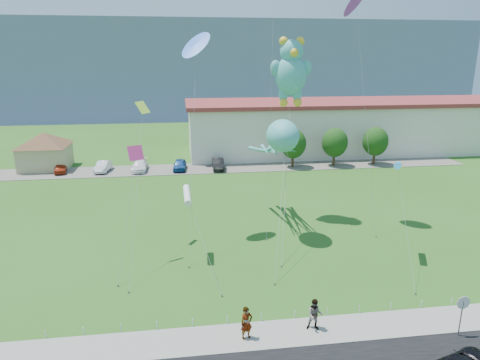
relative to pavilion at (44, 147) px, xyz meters
name	(u,v)px	position (x,y,z in m)	size (l,w,h in m)	color
ground	(273,307)	(24.00, -38.00, -3.02)	(160.00, 160.00, 0.00)	#2B5718
sidewalk	(284,334)	(24.00, -40.75, -2.97)	(80.00, 2.50, 0.10)	gray
parking_strip	(221,168)	(24.00, -3.00, -2.99)	(70.00, 6.00, 0.06)	#59544C
hill_ridge	(196,66)	(24.00, 82.00, 9.48)	(160.00, 50.00, 25.00)	slate
pavilion	(44,147)	(0.00, 0.00, 0.00)	(9.20, 9.20, 5.00)	tan
warehouse	(372,125)	(50.00, 6.00, 1.10)	(61.00, 15.00, 8.20)	beige
stop_sign	(463,306)	(33.50, -42.21, -1.15)	(0.80, 0.07, 2.50)	slate
rope_fence	(278,315)	(24.00, -39.30, -2.77)	(26.05, 0.05, 0.50)	white
tree_near	(293,144)	(34.00, -4.00, 0.36)	(3.60, 3.60, 5.47)	#3F2B19
tree_mid	(335,143)	(40.00, -4.00, 0.36)	(3.60, 3.60, 5.47)	#3F2B19
tree_far	(375,141)	(46.00, -4.00, 0.36)	(3.60, 3.60, 5.47)	#3F2B19
pedestrian_left	(246,323)	(21.88, -40.91, -1.99)	(0.68, 0.45, 1.87)	gray
pedestrian_right	(315,315)	(25.78, -40.64, -2.00)	(0.90, 0.70, 1.84)	gray
parked_car_red	(60,168)	(2.55, -2.76, -2.33)	(1.49, 3.69, 1.26)	#AD3115
parked_car_silver	(103,166)	(8.10, -2.90, -2.27)	(1.46, 4.19, 1.38)	silver
parked_car_white	(140,166)	(12.95, -3.20, -2.28)	(1.92, 4.73, 1.37)	white
parked_car_blue	(180,165)	(18.34, -3.45, -2.26)	(1.67, 4.15, 1.41)	navy
parked_car_black	(218,164)	(23.56, -3.78, -2.24)	(1.54, 4.41, 1.45)	black
octopus_kite	(279,142)	(26.83, -26.02, 4.92)	(3.57, 15.17, 10.08)	teal
teddy_bear_kite	(291,70)	(28.62, -22.50, 10.72)	(4.88, 11.73, 16.58)	teal
small_kite_yellow	(141,127)	(15.71, -27.36, 6.69)	(1.54, 9.57, 11.49)	#B8EF38
small_kite_blue	(196,49)	(20.13, -25.43, 12.41)	(2.16, 7.64, 16.48)	blue
small_kite_cyan	(398,166)	(34.33, -32.31, 4.17)	(1.20, 6.78, 7.69)	#38BBFF
small_kite_white	(187,196)	(19.03, -30.31, 1.94)	(2.26, 7.32, 5.44)	white
small_kite_purple	(357,6)	(33.65, -24.10, 15.92)	(2.30, 5.49, 20.13)	purple
small_kite_pink	(134,165)	(15.30, -30.11, 4.34)	(1.96, 5.19, 8.59)	#E23282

